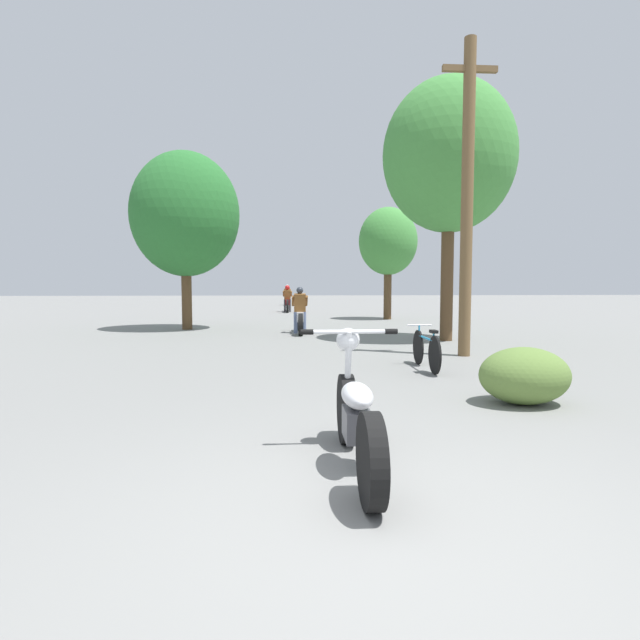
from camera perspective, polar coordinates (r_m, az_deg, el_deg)
ground_plane at (r=3.27m, az=6.11°, el=-22.62°), size 120.00×120.00×0.00m
utility_pole at (r=10.68m, az=16.48°, el=13.48°), size 1.10×0.24×6.28m
roadside_tree_right_near at (r=13.65m, az=14.55°, el=17.63°), size 3.36×3.02×6.64m
roadside_tree_right_far at (r=20.90m, az=7.79°, el=8.83°), size 2.41×2.17×4.60m
roadside_tree_left at (r=16.73m, az=-15.16°, el=11.54°), size 3.43×3.08×5.65m
roadside_bush at (r=6.62m, az=22.31°, el=-5.90°), size 1.10×0.88×0.70m
motorcycle_foreground at (r=4.05m, az=4.14°, el=-10.83°), size 0.85×2.00×1.08m
motorcycle_rider_lead at (r=14.84m, az=-2.31°, el=0.48°), size 0.50×2.14×1.38m
motorcycle_rider_mid at (r=26.14m, az=-3.74°, el=2.11°), size 0.50×2.20×1.40m
motorcycle_rider_far at (r=34.24m, az=-3.75°, el=2.58°), size 0.50×2.03×1.40m
bicycle_parked at (r=8.79m, az=12.04°, el=-3.30°), size 0.44×1.65×0.74m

